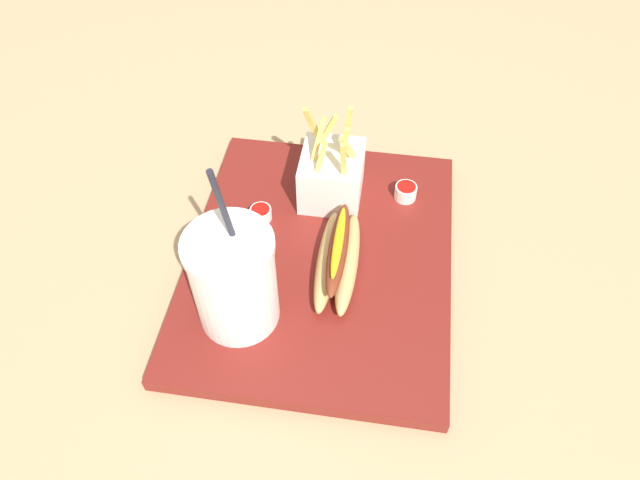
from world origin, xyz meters
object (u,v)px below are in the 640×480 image
(ketchup_cup_1, at_px, (406,191))
(ketchup_cup_2, at_px, (261,213))
(soda_cup, at_px, (234,280))
(fries_basket, at_px, (331,174))
(hot_dog_1, at_px, (338,258))

(ketchup_cup_1, relative_size, ketchup_cup_2, 1.04)
(soda_cup, height_order, fries_basket, soda_cup)
(soda_cup, height_order, ketchup_cup_2, soda_cup)
(ketchup_cup_1, bearing_deg, hot_dog_1, 150.55)
(hot_dog_1, relative_size, ketchup_cup_2, 5.47)
(ketchup_cup_1, height_order, ketchup_cup_2, ketchup_cup_1)
(soda_cup, distance_m, hot_dog_1, 0.15)
(fries_basket, relative_size, hot_dog_1, 0.90)
(hot_dog_1, bearing_deg, ketchup_cup_2, 58.31)
(soda_cup, xyz_separation_m, hot_dog_1, (0.09, -0.11, -0.05))
(soda_cup, relative_size, ketchup_cup_2, 8.03)
(soda_cup, relative_size, ketchup_cup_1, 7.73)
(ketchup_cup_1, bearing_deg, soda_cup, 140.23)
(ketchup_cup_1, distance_m, ketchup_cup_2, 0.21)
(soda_cup, xyz_separation_m, ketchup_cup_1, (0.23, -0.19, -0.06))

